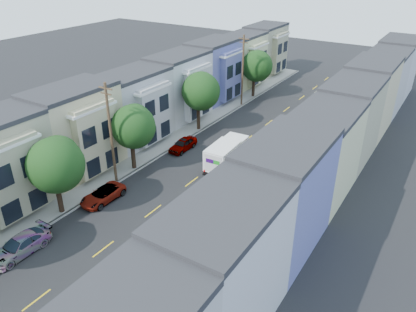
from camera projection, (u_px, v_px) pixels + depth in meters
ground at (153, 211)px, 35.65m from camera, size 160.00×160.00×0.00m
road_slab at (236, 148)px, 46.89m from camera, size 12.00×70.00×0.02m
curb_left at (193, 136)px, 49.75m from camera, size 0.30×70.00×0.15m
curb_right at (285, 161)px, 43.97m from camera, size 0.30×70.00×0.15m
sidewalk_left at (184, 134)px, 50.37m from camera, size 2.60×70.00×0.15m
sidewalk_right at (296, 164)px, 43.35m from camera, size 2.60×70.00×0.15m
centerline at (236, 148)px, 46.90m from camera, size 0.12×70.00×0.01m
townhouse_row_left at (160, 128)px, 52.23m from camera, size 5.00×70.00×8.50m
townhouse_row_right at (331, 174)px, 41.57m from camera, size 5.00×70.00×8.50m
tree_b at (55, 165)px, 33.14m from camera, size 4.70×4.70×7.19m
tree_c at (133, 127)px, 40.17m from camera, size 4.44×4.44×7.09m
tree_d at (200, 91)px, 49.14m from camera, size 4.70×4.70×7.52m
tree_e at (256, 66)px, 60.70m from camera, size 4.70×4.70×7.24m
tree_far_r at (336, 93)px, 52.11m from camera, size 2.76×2.76×5.44m
utility_pole_near at (111, 134)px, 37.80m from camera, size 1.60×0.26×10.00m
utility_pole_far at (243, 71)px, 57.30m from camera, size 1.60×0.26×10.00m
fedex_truck at (226, 154)px, 42.05m from camera, size 2.32×6.03×2.89m
lead_sedan at (270, 138)px, 47.70m from camera, size 2.14×4.64×1.46m
parked_left_b at (20, 246)px, 30.46m from camera, size 1.98×4.66×1.40m
parked_left_c at (103, 195)px, 36.85m from camera, size 2.08×4.45×1.23m
parked_left_d at (183, 144)px, 46.19m from camera, size 1.63×4.19×1.36m
parked_right_a at (139, 280)px, 27.42m from camera, size 1.57×3.95×1.27m
parked_right_b at (193, 229)px, 32.34m from camera, size 2.33×4.68×1.27m
parked_right_c at (285, 143)px, 46.32m from camera, size 2.53×5.08×1.47m
parked_right_d at (319, 113)px, 55.00m from camera, size 1.67×4.15×1.36m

